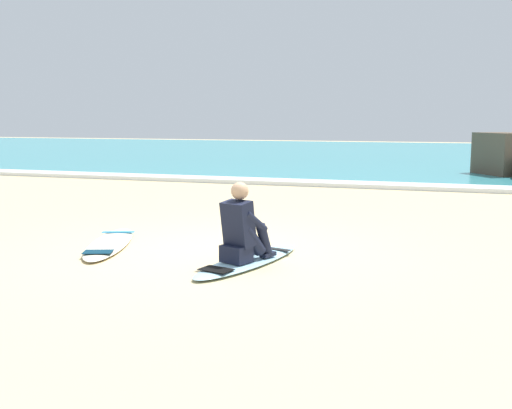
{
  "coord_description": "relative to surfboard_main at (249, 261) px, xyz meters",
  "views": [
    {
      "loc": [
        2.95,
        -7.22,
        1.76
      ],
      "look_at": [
        0.31,
        0.69,
        0.55
      ],
      "focal_mm": 41.76,
      "sensor_mm": 36.0,
      "label": 1
    }
  ],
  "objects": [
    {
      "name": "ground_plane",
      "position": [
        -0.61,
        0.51,
        -0.04
      ],
      "size": [
        80.0,
        80.0,
        0.0
      ],
      "primitive_type": "plane",
      "color": "#CCB584"
    },
    {
      "name": "sea",
      "position": [
        -0.61,
        22.46,
        0.01
      ],
      "size": [
        80.0,
        28.0,
        0.1
      ],
      "primitive_type": "cube",
      "color": "teal",
      "rests_on": "ground"
    },
    {
      "name": "breaking_foam",
      "position": [
        -0.61,
        8.76,
        0.02
      ],
      "size": [
        80.0,
        0.9,
        0.11
      ],
      "primitive_type": "cube",
      "color": "white",
      "rests_on": "ground"
    },
    {
      "name": "surfboard_main",
      "position": [
        0.0,
        0.0,
        0.0
      ],
      "size": [
        1.01,
        2.2,
        0.08
      ],
      "color": "#9ED1E5",
      "rests_on": "ground"
    },
    {
      "name": "surfer_seated",
      "position": [
        -0.02,
        -0.15,
        0.4
      ],
      "size": [
        0.55,
        0.77,
        0.95
      ],
      "color": "black",
      "rests_on": "surfboard_main"
    },
    {
      "name": "surfboard_spare_near",
      "position": [
        -2.18,
        0.36,
        -0.0
      ],
      "size": [
        1.27,
        2.27,
        0.08
      ],
      "color": "#EFE5C6",
      "rests_on": "ground"
    }
  ]
}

